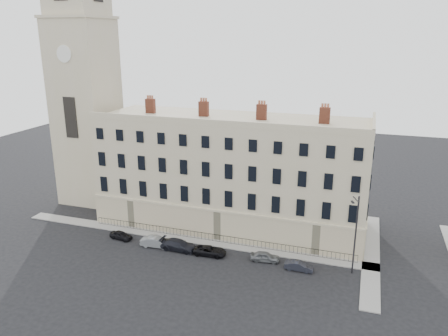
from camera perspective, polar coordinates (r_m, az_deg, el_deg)
The scene contains 13 objects.
ground at distance 50.89m, azimuth 3.41°, elevation -13.16°, with size 160.00×160.00×0.00m, color black.
terrace at distance 59.95m, azimuth 1.03°, elevation -0.52°, with size 36.22×12.22×17.00m.
church_tower at distance 70.28m, azimuth -17.76°, elevation 10.59°, with size 8.00×8.13×44.00m.
pavement_terrace at distance 57.97m, azimuth -4.96°, elevation -9.15°, with size 48.00×2.00×0.12m, color gray.
pavement_east_return at distance 56.67m, azimuth 18.65°, elevation -10.69°, with size 2.00×24.00×0.12m, color gray.
railings at distance 56.75m, azimuth -1.06°, elevation -9.13°, with size 35.00×0.04×0.96m.
car_a at distance 59.06m, azimuth -13.30°, elevation -8.54°, with size 1.27×3.15×1.07m, color black.
car_b at distance 56.17m, azimuth -8.81°, elevation -9.52°, with size 1.40×4.00×1.32m, color gray.
car_c at distance 55.04m, azimuth -5.97°, elevation -9.97°, with size 1.88×4.63×1.34m, color black.
car_d at distance 53.67m, azimuth -1.85°, elevation -10.76°, with size 1.83×3.97×1.10m, color black.
car_e at distance 52.54m, azimuth 5.38°, elevation -11.45°, with size 1.38×3.43×1.17m, color slate.
car_f at distance 51.23m, azimuth 9.76°, elevation -12.50°, with size 1.12×3.22×1.06m, color #22242E.
streetlamp at distance 49.86m, azimuth 16.77°, elevation -8.00°, with size 0.89×1.89×9.18m.
Camera 1 is at (11.12, -42.58, 25.55)m, focal length 35.00 mm.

